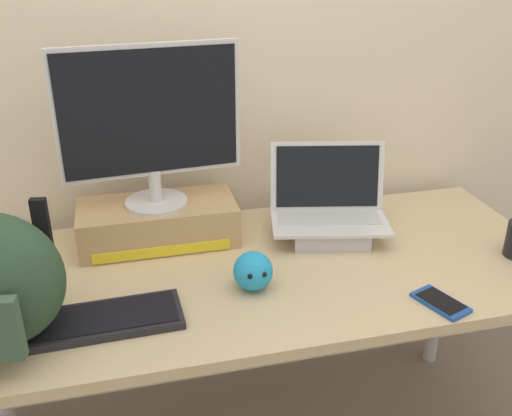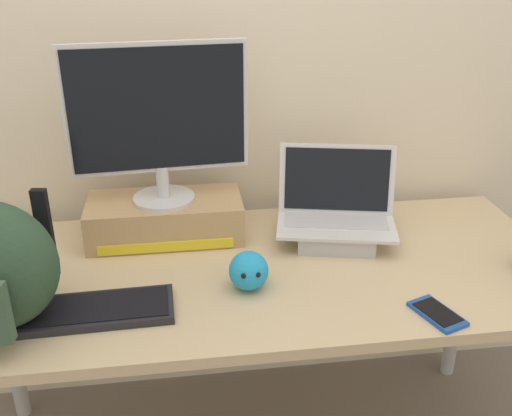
# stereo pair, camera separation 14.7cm
# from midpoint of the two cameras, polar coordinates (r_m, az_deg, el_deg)

# --- Properties ---
(back_wall) EXTENTS (7.00, 0.10, 2.60)m
(back_wall) POSITION_cam_midpoint_polar(r_m,az_deg,el_deg) (1.87, 0.30, 17.25)
(back_wall) COLOR beige
(back_wall) RESTS_ON ground
(desk) EXTENTS (1.72, 0.73, 0.72)m
(desk) POSITION_cam_midpoint_polar(r_m,az_deg,el_deg) (1.66, 2.55, -7.92)
(desk) COLOR tan
(desk) RESTS_ON ground
(toner_box_yellow) EXTENTS (0.46, 0.22, 0.12)m
(toner_box_yellow) POSITION_cam_midpoint_polar(r_m,az_deg,el_deg) (1.76, -6.48, -1.06)
(toner_box_yellow) COLOR tan
(toner_box_yellow) RESTS_ON desk
(desktop_monitor) EXTENTS (0.50, 0.18, 0.46)m
(desktop_monitor) POSITION_cam_midpoint_polar(r_m,az_deg,el_deg) (1.65, -6.99, 8.53)
(desktop_monitor) COLOR silver
(desktop_monitor) RESTS_ON toner_box_yellow
(open_laptop) EXTENTS (0.38, 0.28, 0.27)m
(open_laptop) POSITION_cam_midpoint_polar(r_m,az_deg,el_deg) (1.77, 10.14, -1.41)
(open_laptop) COLOR #ADADB2
(open_laptop) RESTS_ON desk
(external_keyboard) EXTENTS (0.43, 0.16, 0.02)m
(external_keyboard) POSITION_cam_midpoint_polar(r_m,az_deg,el_deg) (1.47, -13.55, -9.84)
(external_keyboard) COLOR black
(external_keyboard) RESTS_ON desk
(cell_phone) EXTENTS (0.12, 0.15, 0.01)m
(cell_phone) POSITION_cam_midpoint_polar(r_m,az_deg,el_deg) (1.52, 19.96, -9.73)
(cell_phone) COLOR #19479E
(cell_phone) RESTS_ON desk
(plush_toy) EXTENTS (0.10, 0.10, 0.10)m
(plush_toy) POSITION_cam_midpoint_polar(r_m,az_deg,el_deg) (1.51, 2.08, -6.20)
(plush_toy) COLOR #2393CC
(plush_toy) RESTS_ON desk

